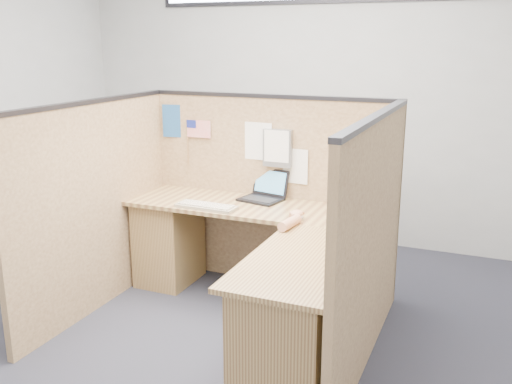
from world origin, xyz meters
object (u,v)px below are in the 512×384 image
at_px(l_desk, 256,270).
at_px(laptop, 263,192).
at_px(keyboard, 206,206).
at_px(mouse, 297,217).

height_order(l_desk, laptop, laptop).
bearing_deg(laptop, keyboard, -114.12).
relative_size(laptop, mouse, 3.57).
bearing_deg(mouse, keyboard, 180.00).
bearing_deg(l_desk, laptop, 107.41).
bearing_deg(mouse, laptop, 135.72).
xyz_separation_m(l_desk, mouse, (0.23, 0.19, 0.36)).
bearing_deg(keyboard, l_desk, -19.78).
relative_size(keyboard, mouse, 4.68).
distance_m(laptop, keyboard, 0.50).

